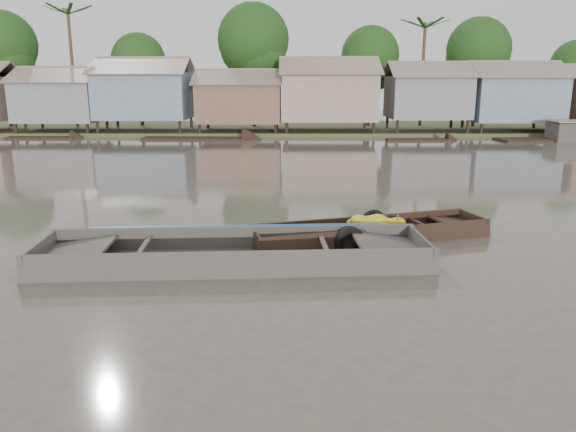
{
  "coord_description": "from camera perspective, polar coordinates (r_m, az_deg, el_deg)",
  "views": [
    {
      "loc": [
        -0.18,
        -11.12,
        3.89
      ],
      "look_at": [
        -0.24,
        1.46,
        0.8
      ],
      "focal_mm": 35.0,
      "sensor_mm": 36.0,
      "label": 1
    }
  ],
  "objects": [
    {
      "name": "riverbank",
      "position": [
        43.11,
        4.64,
        12.68
      ],
      "size": [
        120.0,
        12.47,
        10.22
      ],
      "color": "#384723",
      "rests_on": "ground"
    },
    {
      "name": "viewer_boat",
      "position": [
        12.32,
        -5.31,
        -4.28
      ],
      "size": [
        8.52,
        2.71,
        0.68
      ],
      "rotation": [
        0.0,
        0.0,
        0.06
      ],
      "color": "#3D3834",
      "rests_on": "ground"
    },
    {
      "name": "distant_boats",
      "position": [
        38.11,
        20.85,
        7.38
      ],
      "size": [
        44.8,
        15.06,
        1.38
      ],
      "color": "black",
      "rests_on": "ground"
    },
    {
      "name": "banana_boat",
      "position": [
        14.07,
        8.05,
        -1.67
      ],
      "size": [
        6.2,
        3.18,
        0.83
      ],
      "rotation": [
        0.0,
        0.0,
        0.3
      ],
      "color": "black",
      "rests_on": "ground"
    },
    {
      "name": "ground",
      "position": [
        11.79,
        1.13,
        -5.48
      ],
      "size": [
        120.0,
        120.0,
        0.0
      ],
      "primitive_type": "plane",
      "color": "#4B4139",
      "rests_on": "ground"
    }
  ]
}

